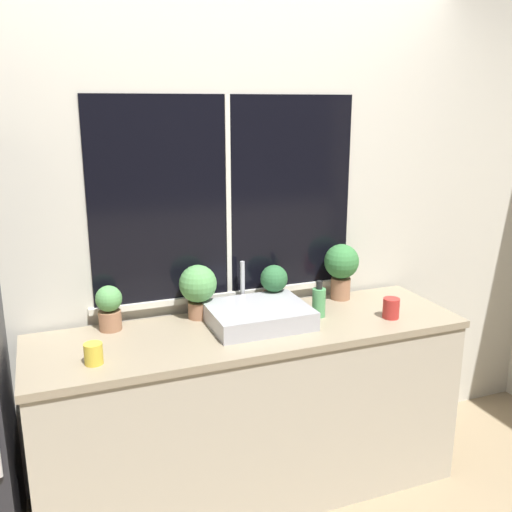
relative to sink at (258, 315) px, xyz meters
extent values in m
cube|color=beige|center=(-0.05, 0.32, 0.42)|extent=(8.00, 0.06, 2.70)
cube|color=black|center=(-0.05, 0.28, 0.53)|extent=(1.36, 0.01, 0.99)
cube|color=silver|center=(-0.05, 0.28, 0.53)|extent=(0.02, 0.01, 0.99)
cube|color=silver|center=(-0.05, 0.28, 0.02)|extent=(1.42, 0.04, 0.03)
cube|color=beige|center=(1.97, 1.17, 0.42)|extent=(0.06, 7.00, 2.70)
cube|color=#B2A893|center=(-0.05, -0.04, -0.51)|extent=(2.04, 0.58, 0.85)
cube|color=gray|center=(-0.05, -0.04, -0.06)|extent=(2.06, 0.60, 0.03)
cube|color=#ADADB2|center=(0.00, 0.00, 0.00)|extent=(0.47, 0.38, 0.09)
cylinder|color=#B7B7BC|center=(0.00, 0.22, -0.03)|extent=(0.04, 0.04, 0.03)
cylinder|color=#B7B7BC|center=(0.00, 0.22, 0.10)|extent=(0.02, 0.02, 0.22)
cylinder|color=#9E6B4C|center=(-0.67, 0.18, 0.00)|extent=(0.11, 0.11, 0.09)
sphere|color=#569951|center=(-0.67, 0.18, 0.11)|extent=(0.12, 0.12, 0.12)
cylinder|color=#9E6B4C|center=(-0.24, 0.18, 0.00)|extent=(0.10, 0.10, 0.08)
sphere|color=#569951|center=(-0.24, 0.18, 0.13)|extent=(0.18, 0.18, 0.18)
cylinder|color=#9E6B4C|center=(0.16, 0.18, 0.00)|extent=(0.11, 0.11, 0.09)
sphere|color=#2D6638|center=(0.16, 0.18, 0.11)|extent=(0.14, 0.14, 0.14)
cylinder|color=#9E6B4C|center=(0.55, 0.18, 0.01)|extent=(0.11, 0.11, 0.12)
sphere|color=#387A3D|center=(0.55, 0.18, 0.16)|extent=(0.19, 0.19, 0.19)
cylinder|color=#519E5B|center=(0.32, -0.02, 0.03)|extent=(0.07, 0.07, 0.14)
cylinder|color=black|center=(0.32, -0.02, 0.12)|extent=(0.03, 0.03, 0.04)
cylinder|color=#B72D28|center=(0.64, -0.16, 0.00)|extent=(0.08, 0.08, 0.10)
cylinder|color=gold|center=(-0.78, -0.17, 0.00)|extent=(0.08, 0.08, 0.09)
camera|label=1|loc=(-0.93, -2.39, 0.98)|focal=40.00mm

